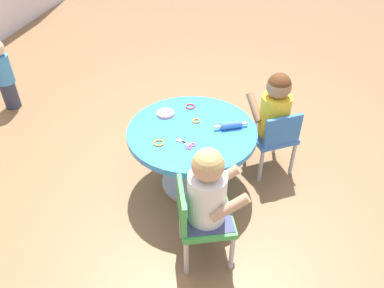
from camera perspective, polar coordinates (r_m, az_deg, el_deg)
The scene contains 14 objects.
ground_plane at distance 2.80m, azimuth -0.00°, elevation -5.87°, with size 10.00×10.00×0.00m, color olive.
craft_table at distance 2.56m, azimuth -0.00°, elevation 0.04°, with size 0.86×0.86×0.48m.
child_chair_left at distance 2.15m, azimuth 1.23°, elevation -11.21°, with size 0.38×0.38×0.54m.
seated_child_left at distance 1.99m, azimuth 2.45°, elevation -6.82°, with size 0.37×0.41×0.51m.
child_chair_right at distance 2.79m, azimuth 12.26°, elevation 1.12°, with size 0.41×0.41×0.54m.
seated_child_right at distance 2.69m, azimuth 12.49°, elevation 5.48°, with size 0.43×0.40×0.51m.
toddler_standing at distance 3.86m, azimuth -26.74°, elevation 9.65°, with size 0.17×0.17×0.67m.
rolling_pin at distance 2.50m, azimuth 5.94°, elevation 2.86°, with size 0.11×0.22×0.05m.
craft_scissors at distance 2.36m, azimuth -0.65°, elevation -0.07°, with size 0.11×0.14×0.01m.
playdough_blob_0 at distance 2.64m, azimuth -4.05°, elevation 4.64°, with size 0.12×0.12×0.02m, color pink.
cookie_cutter_0 at distance 2.28m, azimuth 1.11°, elevation -1.56°, with size 0.07×0.07×0.01m, color #3F99D8.
cookie_cutter_1 at distance 2.72m, azimuth -0.25°, elevation 5.71°, with size 0.07×0.07×0.01m, color red.
cookie_cutter_2 at distance 2.57m, azimuth 0.66°, elevation 3.53°, with size 0.05×0.05×0.01m, color orange.
cookie_cutter_3 at distance 2.37m, azimuth -5.04°, elevation 0.16°, with size 0.07×0.07×0.01m, color orange.
Camera 1 is at (-1.99, -0.40, 1.93)m, focal length 35.23 mm.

